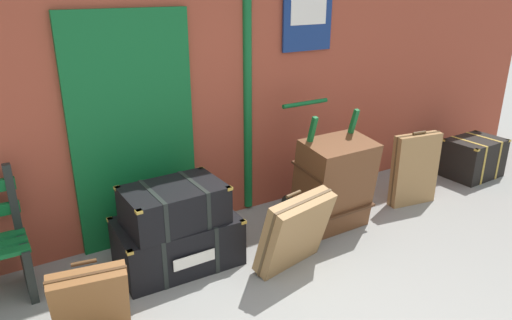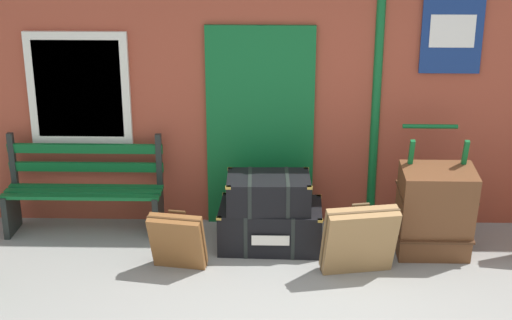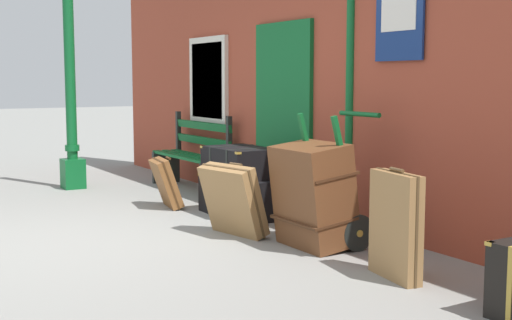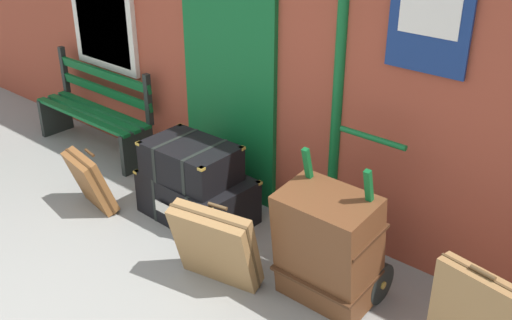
{
  "view_description": "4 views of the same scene",
  "coord_description": "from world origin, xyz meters",
  "px_view_note": "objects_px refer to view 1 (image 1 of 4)",
  "views": [
    {
      "loc": [
        -1.63,
        -1.51,
        2.3
      ],
      "look_at": [
        0.42,
        1.81,
        0.82
      ],
      "focal_mm": 33.16,
      "sensor_mm": 36.0,
      "label": 1
    },
    {
      "loc": [
        -0.31,
        -4.9,
        3.28
      ],
      "look_at": [
        -0.49,
        1.92,
        0.88
      ],
      "focal_mm": 52.4,
      "sensor_mm": 36.0,
      "label": 2
    },
    {
      "loc": [
        6.12,
        -1.84,
        1.47
      ],
      "look_at": [
        0.29,
        1.63,
        0.68
      ],
      "focal_mm": 48.93,
      "sensor_mm": 36.0,
      "label": 3
    },
    {
      "loc": [
        3.19,
        -1.41,
        2.97
      ],
      "look_at": [
        0.29,
        1.95,
        0.75
      ],
      "focal_mm": 42.54,
      "sensor_mm": 36.0,
      "label": 4
    }
  ],
  "objects_px": {
    "steamer_trunk_middle": "(174,205)",
    "suitcase_slate": "(90,301)",
    "suitcase_oxblood": "(415,169)",
    "suitcase_charcoal": "(295,232)",
    "steamer_trunk_base": "(177,241)",
    "porters_trolley": "(321,195)",
    "large_brown_trunk": "(334,184)",
    "corner_trunk": "(473,158)"
  },
  "relations": [
    {
      "from": "steamer_trunk_middle",
      "to": "suitcase_charcoal",
      "type": "distance_m",
      "value": 1.02
    },
    {
      "from": "suitcase_oxblood",
      "to": "suitcase_charcoal",
      "type": "xyz_separation_m",
      "value": [
        -1.85,
        -0.34,
        -0.06
      ]
    },
    {
      "from": "corner_trunk",
      "to": "suitcase_charcoal",
      "type": "bearing_deg",
      "value": -171.16
    },
    {
      "from": "steamer_trunk_base",
      "to": "steamer_trunk_middle",
      "type": "relative_size",
      "value": 1.25
    },
    {
      "from": "suitcase_oxblood",
      "to": "suitcase_charcoal",
      "type": "height_order",
      "value": "suitcase_oxblood"
    },
    {
      "from": "porters_trolley",
      "to": "corner_trunk",
      "type": "height_order",
      "value": "porters_trolley"
    },
    {
      "from": "large_brown_trunk",
      "to": "steamer_trunk_middle",
      "type": "bearing_deg",
      "value": 174.23
    },
    {
      "from": "steamer_trunk_base",
      "to": "suitcase_charcoal",
      "type": "height_order",
      "value": "suitcase_charcoal"
    },
    {
      "from": "steamer_trunk_base",
      "to": "large_brown_trunk",
      "type": "xyz_separation_m",
      "value": [
        1.56,
        -0.2,
        0.25
      ]
    },
    {
      "from": "porters_trolley",
      "to": "suitcase_oxblood",
      "type": "relative_size",
      "value": 1.42
    },
    {
      "from": "steamer_trunk_middle",
      "to": "suitcase_slate",
      "type": "bearing_deg",
      "value": -148.67
    },
    {
      "from": "steamer_trunk_middle",
      "to": "suitcase_oxblood",
      "type": "bearing_deg",
      "value": -4.36
    },
    {
      "from": "porters_trolley",
      "to": "large_brown_trunk",
      "type": "height_order",
      "value": "porters_trolley"
    },
    {
      "from": "steamer_trunk_middle",
      "to": "suitcase_charcoal",
      "type": "xyz_separation_m",
      "value": [
        0.83,
        -0.55,
        -0.24
      ]
    },
    {
      "from": "corner_trunk",
      "to": "porters_trolley",
      "type": "bearing_deg",
      "value": 177.98
    },
    {
      "from": "steamer_trunk_base",
      "to": "steamer_trunk_middle",
      "type": "height_order",
      "value": "steamer_trunk_middle"
    },
    {
      "from": "steamer_trunk_middle",
      "to": "suitcase_slate",
      "type": "xyz_separation_m",
      "value": [
        -0.83,
        -0.51,
        -0.29
      ]
    },
    {
      "from": "suitcase_oxblood",
      "to": "suitcase_slate",
      "type": "bearing_deg",
      "value": -175.1
    },
    {
      "from": "large_brown_trunk",
      "to": "suitcase_slate",
      "type": "height_order",
      "value": "large_brown_trunk"
    },
    {
      "from": "suitcase_oxblood",
      "to": "corner_trunk",
      "type": "distance_m",
      "value": 1.28
    },
    {
      "from": "porters_trolley",
      "to": "large_brown_trunk",
      "type": "bearing_deg",
      "value": -90.0
    },
    {
      "from": "porters_trolley",
      "to": "corner_trunk",
      "type": "xyz_separation_m",
      "value": [
        2.36,
        -0.08,
        -0.03
      ]
    },
    {
      "from": "steamer_trunk_base",
      "to": "corner_trunk",
      "type": "xyz_separation_m",
      "value": [
        3.92,
        -0.1,
        0.03
      ]
    },
    {
      "from": "suitcase_oxblood",
      "to": "suitcase_slate",
      "type": "height_order",
      "value": "suitcase_oxblood"
    },
    {
      "from": "porters_trolley",
      "to": "suitcase_oxblood",
      "type": "height_order",
      "value": "porters_trolley"
    },
    {
      "from": "steamer_trunk_base",
      "to": "suitcase_slate",
      "type": "xyz_separation_m",
      "value": [
        -0.85,
        -0.55,
        0.08
      ]
    },
    {
      "from": "steamer_trunk_middle",
      "to": "suitcase_slate",
      "type": "height_order",
      "value": "steamer_trunk_middle"
    },
    {
      "from": "steamer_trunk_middle",
      "to": "porters_trolley",
      "type": "height_order",
      "value": "porters_trolley"
    },
    {
      "from": "porters_trolley",
      "to": "corner_trunk",
      "type": "relative_size",
      "value": 1.68
    },
    {
      "from": "steamer_trunk_middle",
      "to": "suitcase_charcoal",
      "type": "relative_size",
      "value": 1.16
    },
    {
      "from": "steamer_trunk_middle",
      "to": "suitcase_slate",
      "type": "distance_m",
      "value": 1.02
    },
    {
      "from": "suitcase_oxblood",
      "to": "suitcase_slate",
      "type": "distance_m",
      "value": 3.53
    },
    {
      "from": "steamer_trunk_base",
      "to": "suitcase_oxblood",
      "type": "distance_m",
      "value": 2.68
    },
    {
      "from": "large_brown_trunk",
      "to": "corner_trunk",
      "type": "distance_m",
      "value": 2.37
    },
    {
      "from": "suitcase_slate",
      "to": "corner_trunk",
      "type": "distance_m",
      "value": 4.79
    },
    {
      "from": "steamer_trunk_middle",
      "to": "large_brown_trunk",
      "type": "height_order",
      "value": "large_brown_trunk"
    },
    {
      "from": "porters_trolley",
      "to": "suitcase_charcoal",
      "type": "xyz_separation_m",
      "value": [
        -0.75,
        -0.57,
        0.07
      ]
    },
    {
      "from": "large_brown_trunk",
      "to": "suitcase_oxblood",
      "type": "relative_size",
      "value": 1.11
    },
    {
      "from": "large_brown_trunk",
      "to": "suitcase_slate",
      "type": "xyz_separation_m",
      "value": [
        -2.41,
        -0.35,
        -0.18
      ]
    },
    {
      "from": "porters_trolley",
      "to": "suitcase_slate",
      "type": "height_order",
      "value": "porters_trolley"
    },
    {
      "from": "suitcase_oxblood",
      "to": "suitcase_charcoal",
      "type": "distance_m",
      "value": 1.88
    },
    {
      "from": "suitcase_slate",
      "to": "large_brown_trunk",
      "type": "bearing_deg",
      "value": 8.16
    }
  ]
}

